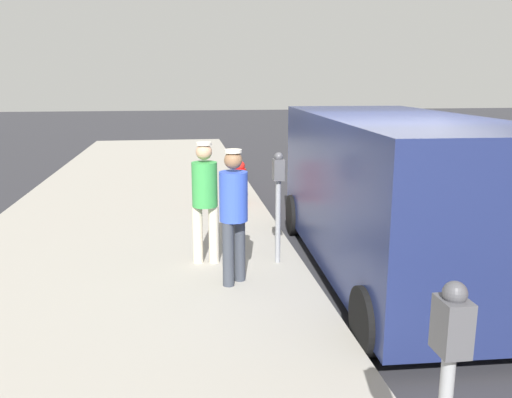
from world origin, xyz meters
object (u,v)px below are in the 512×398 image
object	(u,v)px
parking_meter_near	(278,189)
pedestrian_in_green	(205,195)
parked_van	(394,192)
fire_hydrant	(240,182)
pedestrian_in_blue	(234,208)
parking_meter_far	(448,374)

from	to	relation	value
parking_meter_near	pedestrian_in_green	size ratio (longest dim) A/B	0.92
parked_van	fire_hydrant	bearing A→B (deg)	-68.04
parking_meter_near	pedestrian_in_blue	xyz separation A→B (m)	(0.67, 0.67, -0.08)
parking_meter_near	parking_meter_far	xyz separation A→B (m)	(0.00, 4.60, 0.00)
parking_meter_near	fire_hydrant	size ratio (longest dim) A/B	1.77
parking_meter_near	fire_hydrant	world-z (taller)	parking_meter_near
parking_meter_near	pedestrian_in_blue	world-z (taller)	pedestrian_in_blue
parking_meter_far	fire_hydrant	size ratio (longest dim) A/B	1.77
pedestrian_in_blue	parking_meter_far	bearing A→B (deg)	99.63
parking_meter_near	parked_van	world-z (taller)	parked_van
pedestrian_in_green	pedestrian_in_blue	world-z (taller)	pedestrian_in_blue
fire_hydrant	parked_van	bearing A→B (deg)	111.96
parking_meter_near	parked_van	distance (m)	1.53
parking_meter_far	parked_van	xyz separation A→B (m)	(-1.50, -4.29, -0.03)
pedestrian_in_green	pedestrian_in_blue	bearing A→B (deg)	110.94
parking_meter_far	pedestrian_in_green	bearing A→B (deg)	-78.39
parking_meter_near	fire_hydrant	xyz separation A→B (m)	(0.10, -3.66, -0.61)
parking_meter_near	pedestrian_in_blue	bearing A→B (deg)	45.05
parking_meter_near	pedestrian_in_blue	distance (m)	0.95
parked_van	fire_hydrant	xyz separation A→B (m)	(1.60, -3.97, -0.59)
parking_meter_near	parking_meter_far	size ratio (longest dim) A/B	1.00
parked_van	pedestrian_in_blue	bearing A→B (deg)	9.42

